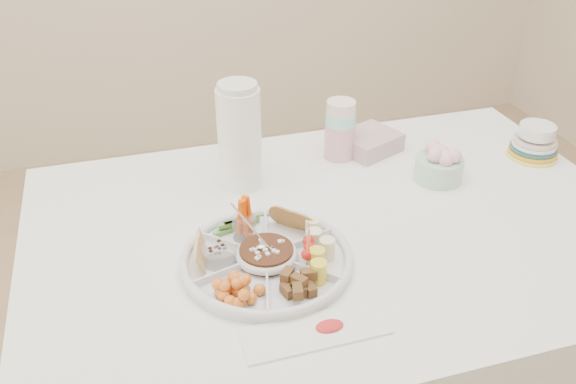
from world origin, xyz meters
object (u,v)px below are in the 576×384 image
object	(u,v)px
thermos	(239,135)
plate_stack	(535,142)
dining_table	(333,334)
party_tray	(267,257)

from	to	relation	value
thermos	plate_stack	world-z (taller)	thermos
dining_table	party_tray	bearing A→B (deg)	-153.50
plate_stack	dining_table	bearing A→B (deg)	-166.20
party_tray	thermos	size ratio (longest dim) A/B	1.27
party_tray	plate_stack	xyz separation A→B (m)	(0.89, 0.27, 0.02)
party_tray	plate_stack	distance (m)	0.93
dining_table	plate_stack	bearing A→B (deg)	13.80
thermos	plate_stack	bearing A→B (deg)	-5.97
dining_table	plate_stack	xyz separation A→B (m)	(0.67, 0.17, 0.43)
dining_table	party_tray	distance (m)	0.47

